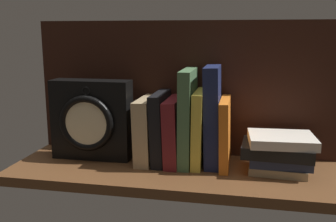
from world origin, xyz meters
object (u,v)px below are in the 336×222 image
at_px(book_tan_shortstories, 147,130).
at_px(book_stack_side, 279,152).
at_px(book_black_skeptic, 161,127).
at_px(book_maroon_dawkins, 174,131).
at_px(book_green_romantic, 188,117).
at_px(book_navy_bierce, 213,116).
at_px(book_orange_pandolfini, 225,133).
at_px(framed_clock, 91,120).
at_px(book_yellow_seinlanguage, 199,128).

bearing_deg(book_tan_shortstories, book_stack_side, -4.16).
relative_size(book_black_skeptic, book_maroon_dawkins, 1.08).
bearing_deg(book_black_skeptic, book_green_romantic, 0.00).
bearing_deg(book_maroon_dawkins, book_tan_shortstories, 180.00).
xyz_separation_m(book_navy_bierce, book_orange_pandolfini, (0.03, 0.00, -0.04)).
height_order(book_navy_bierce, framed_clock, book_navy_bierce).
bearing_deg(book_black_skeptic, framed_clock, -175.89).
bearing_deg(book_orange_pandolfini, book_yellow_seinlanguage, -180.00).
xyz_separation_m(book_orange_pandolfini, framed_clock, (-0.36, -0.01, 0.02)).
relative_size(book_maroon_dawkins, framed_clock, 0.79).
xyz_separation_m(book_green_romantic, book_stack_side, (0.23, -0.03, -0.07)).
bearing_deg(book_tan_shortstories, framed_clock, -174.86).
xyz_separation_m(book_tan_shortstories, book_yellow_seinlanguage, (0.14, -0.00, 0.01)).
height_order(book_tan_shortstories, book_maroon_dawkins, book_maroon_dawkins).
bearing_deg(framed_clock, book_green_romantic, 3.00).
xyz_separation_m(book_maroon_dawkins, book_yellow_seinlanguage, (0.07, -0.00, 0.01)).
bearing_deg(framed_clock, book_navy_bierce, 2.41).
xyz_separation_m(book_tan_shortstories, book_green_romantic, (0.11, -0.00, 0.04)).
distance_m(book_green_romantic, framed_clock, 0.27).
bearing_deg(book_green_romantic, book_tan_shortstories, 180.00).
height_order(book_tan_shortstories, book_orange_pandolfini, book_orange_pandolfini).
bearing_deg(book_black_skeptic, book_navy_bierce, 0.00).
relative_size(book_green_romantic, book_stack_side, 1.39).
xyz_separation_m(book_black_skeptic, book_navy_bierce, (0.14, 0.00, 0.04)).
xyz_separation_m(book_tan_shortstories, framed_clock, (-0.15, -0.01, 0.02)).
relative_size(book_navy_bierce, framed_clock, 1.19).
xyz_separation_m(book_black_skeptic, book_yellow_seinlanguage, (0.10, 0.00, 0.00)).
xyz_separation_m(book_maroon_dawkins, book_navy_bierce, (0.10, 0.00, 0.04)).
relative_size(book_black_skeptic, framed_clock, 0.86).
bearing_deg(book_maroon_dawkins, book_stack_side, -5.31).
height_order(book_yellow_seinlanguage, book_navy_bierce, book_navy_bierce).
height_order(book_black_skeptic, book_green_romantic, book_green_romantic).
bearing_deg(book_green_romantic, book_yellow_seinlanguage, 0.00).
bearing_deg(book_black_skeptic, book_stack_side, -4.69).
height_order(book_orange_pandolfini, framed_clock, framed_clock).
bearing_deg(framed_clock, book_yellow_seinlanguage, 2.69).
relative_size(book_green_romantic, book_yellow_seinlanguage, 1.28).
xyz_separation_m(book_tan_shortstories, book_orange_pandolfini, (0.21, -0.00, 0.00)).
relative_size(book_tan_shortstories, framed_clock, 0.79).
bearing_deg(book_orange_pandolfini, book_navy_bierce, 180.00).
distance_m(book_tan_shortstories, book_yellow_seinlanguage, 0.14).
height_order(book_yellow_seinlanguage, book_stack_side, book_yellow_seinlanguage).
bearing_deg(book_tan_shortstories, book_black_skeptic, -0.00).
xyz_separation_m(book_yellow_seinlanguage, book_stack_side, (0.20, -0.03, -0.05)).
distance_m(framed_clock, book_stack_side, 0.50).
distance_m(book_orange_pandolfini, book_stack_side, 0.14).
height_order(book_maroon_dawkins, book_yellow_seinlanguage, book_yellow_seinlanguage).
xyz_separation_m(book_tan_shortstories, book_stack_side, (0.34, -0.03, -0.03)).
bearing_deg(book_stack_side, book_green_romantic, 173.89).
bearing_deg(book_yellow_seinlanguage, book_tan_shortstories, 180.00).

